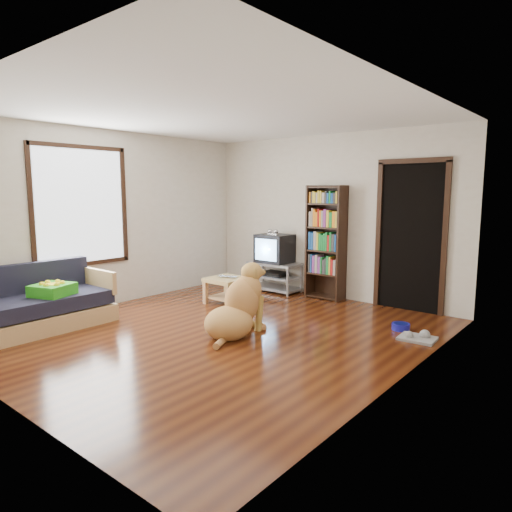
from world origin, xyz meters
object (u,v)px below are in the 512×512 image
Objects in this scene: laptop at (226,277)px; dog at (238,308)px; green_cushion at (53,290)px; bookshelf at (326,236)px; crt_tv at (275,248)px; grey_rag at (417,338)px; sofa at (36,309)px; coffee_table at (227,285)px; dog_bowl at (401,327)px; tv_stand at (275,276)px.

dog is (1.15, -1.00, -0.09)m from laptop.
bookshelf is at bearing 43.25° from green_cushion.
crt_tv is at bearing 116.66° from dog.
green_cushion is at bearing -146.54° from grey_rag.
crt_tv is at bearing 70.62° from laptop.
bookshelf is at bearing 62.68° from sofa.
dog reaches higher than coffee_table.
sofa reaches higher than dog_bowl.
dog is at bearing -146.16° from grey_rag.
laptop is at bearing 68.96° from sofa.
grey_rag is 2.42m from bookshelf.
dog is at bearing -42.09° from coffee_table.
tv_stand is 3.76m from sofa.
grey_rag is (2.89, 0.17, -0.40)m from laptop.
bookshelf is 3.27× the size of coffee_table.
grey_rag is 2.13m from dog.
crt_tv is (-2.56, 0.79, 0.70)m from dog_bowl.
tv_stand is (-2.86, 1.02, 0.25)m from grey_rag.
dog is at bearing -85.95° from bookshelf.
coffee_table is (0.82, 2.32, -0.21)m from green_cushion.
grey_rag is 0.37× the size of dog.
dog is at bearing -63.11° from tv_stand.
sofa reaches higher than tv_stand.
coffee_table is (-0.00, 0.03, -0.13)m from laptop.
green_cushion is 2.43m from laptop.
dog_bowl is 0.12× the size of sofa.
sofa reaches higher than laptop.
crt_tv is 0.99m from bookshelf.
coffee_table is at bearing -171.51° from dog_bowl.
grey_rag is 0.22× the size of sofa.
dog_bowl is 0.55× the size of grey_rag.
grey_rag is (0.30, -0.25, -0.03)m from dog_bowl.
tv_stand is at bearing 116.89° from dog.
tv_stand is at bearing 160.37° from grey_rag.
grey_rag is 4.64m from sofa.
crt_tv is at bearing 88.35° from coffee_table.
dog is (2.09, 1.44, 0.06)m from sofa.
laptop is 1.25m from crt_tv.
coffee_table reaches higher than dog_bowl.
grey_rag is at bearing -19.63° from tv_stand.
bookshelf is at bearing 34.70° from laptop.
laptop is at bearing -176.70° from grey_rag.
sofa reaches higher than grey_rag.
grey_rag is 3.05m from tv_stand.
sofa is at bearing -147.99° from green_cushion.
green_cushion reaches higher than grey_rag.
green_cushion reaches higher than coffee_table.
tv_stand is at bearing -174.37° from bookshelf.
crt_tv reaches higher than dog.
tv_stand is 0.47m from crt_tv.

